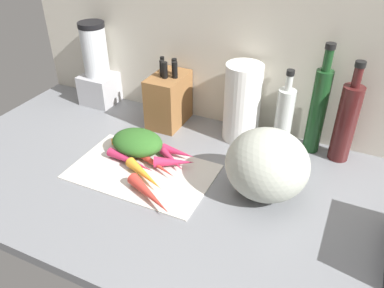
% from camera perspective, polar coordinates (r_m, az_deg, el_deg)
% --- Properties ---
extents(ground_plane, '(1.70, 0.80, 0.03)m').
position_cam_1_polar(ground_plane, '(1.12, 1.54, -6.82)').
color(ground_plane, slate).
extents(wall_back, '(1.70, 0.03, 0.60)m').
position_cam_1_polar(wall_back, '(1.29, 8.94, 14.49)').
color(wall_back, beige).
rests_on(wall_back, ground_plane).
extents(cutting_board, '(0.42, 0.26, 0.01)m').
position_cam_1_polar(cutting_board, '(1.17, -7.35, -3.96)').
color(cutting_board, beige).
rests_on(cutting_board, ground_plane).
extents(carrot_0, '(0.11, 0.08, 0.02)m').
position_cam_1_polar(carrot_0, '(1.18, -2.87, -2.42)').
color(carrot_0, '#B2264C').
rests_on(carrot_0, cutting_board).
extents(carrot_1, '(0.11, 0.03, 0.03)m').
position_cam_1_polar(carrot_1, '(1.21, -2.04, -1.24)').
color(carrot_1, '#B2264C').
rests_on(carrot_1, cutting_board).
extents(carrot_2, '(0.16, 0.10, 0.03)m').
position_cam_1_polar(carrot_2, '(1.12, -6.98, -4.52)').
color(carrot_2, orange).
rests_on(carrot_2, cutting_board).
extents(carrot_3, '(0.18, 0.06, 0.03)m').
position_cam_1_polar(carrot_3, '(1.18, -9.02, -2.52)').
color(carrot_3, '#B2264C').
rests_on(carrot_3, cutting_board).
extents(carrot_4, '(0.17, 0.09, 0.02)m').
position_cam_1_polar(carrot_4, '(1.17, -5.46, -2.95)').
color(carrot_4, red).
rests_on(carrot_4, cutting_board).
extents(carrot_5, '(0.12, 0.11, 0.02)m').
position_cam_1_polar(carrot_5, '(1.25, -7.87, -0.40)').
color(carrot_5, orange).
rests_on(carrot_5, cutting_board).
extents(carrot_6, '(0.13, 0.08, 0.03)m').
position_cam_1_polar(carrot_6, '(1.16, -2.63, -2.68)').
color(carrot_6, '#B2264C').
rests_on(carrot_6, cutting_board).
extents(carrot_7, '(0.17, 0.11, 0.03)m').
position_cam_1_polar(carrot_7, '(1.05, -6.27, -7.44)').
color(carrot_7, red).
rests_on(carrot_7, cutting_board).
extents(carrot_8, '(0.10, 0.08, 0.02)m').
position_cam_1_polar(carrot_8, '(1.29, -9.41, 0.58)').
color(carrot_8, orange).
rests_on(carrot_8, cutting_board).
extents(carrot_greens_pile, '(0.17, 0.13, 0.07)m').
position_cam_1_polar(carrot_greens_pile, '(1.23, -8.06, 0.26)').
color(carrot_greens_pile, '#2D6023').
rests_on(carrot_greens_pile, cutting_board).
extents(winter_squash, '(0.22, 0.21, 0.20)m').
position_cam_1_polar(winter_squash, '(1.05, 11.00, -3.02)').
color(winter_squash, '#B2B7A8').
rests_on(winter_squash, ground_plane).
extents(knife_block, '(0.11, 0.17, 0.24)m').
position_cam_1_polar(knife_block, '(1.37, -3.46, 6.65)').
color(knife_block, brown).
rests_on(knife_block, ground_plane).
extents(blender_appliance, '(0.13, 0.13, 0.32)m').
position_cam_1_polar(blender_appliance, '(1.54, -13.79, 10.60)').
color(blender_appliance, '#B2B2B7').
rests_on(blender_appliance, ground_plane).
extents(paper_towel_roll, '(0.12, 0.12, 0.26)m').
position_cam_1_polar(paper_towel_roll, '(1.27, 7.41, 6.04)').
color(paper_towel_roll, white).
rests_on(paper_towel_roll, ground_plane).
extents(bottle_0, '(0.05, 0.05, 0.27)m').
position_cam_1_polar(bottle_0, '(1.24, 13.37, 3.68)').
color(bottle_0, silver).
rests_on(bottle_0, ground_plane).
extents(bottle_1, '(0.05, 0.05, 0.35)m').
position_cam_1_polar(bottle_1, '(1.25, 18.09, 4.98)').
color(bottle_1, '#19421E').
rests_on(bottle_1, ground_plane).
extents(bottle_2, '(0.06, 0.06, 0.32)m').
position_cam_1_polar(bottle_2, '(1.24, 21.77, 3.08)').
color(bottle_2, '#471919').
rests_on(bottle_2, ground_plane).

